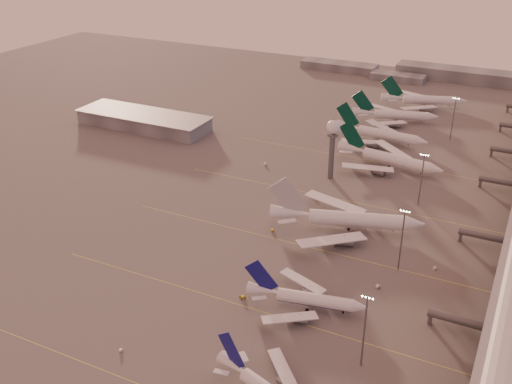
% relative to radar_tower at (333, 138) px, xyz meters
% --- Properties ---
extents(ground, '(700.00, 700.00, 0.00)m').
position_rel_radar_tower_xyz_m(ground, '(-5.00, -120.00, -20.95)').
color(ground, '#595656').
rests_on(ground, ground).
extents(taxiway_markings, '(180.00, 185.25, 0.02)m').
position_rel_radar_tower_xyz_m(taxiway_markings, '(25.00, -64.00, -20.94)').
color(taxiway_markings, '#D9D04C').
rests_on(taxiway_markings, ground).
extents(hangar, '(82.00, 27.00, 8.50)m').
position_rel_radar_tower_xyz_m(hangar, '(-125.00, 20.00, -16.63)').
color(hangar, slate).
rests_on(hangar, ground).
extents(radar_tower, '(6.40, 6.40, 31.10)m').
position_rel_radar_tower_xyz_m(radar_tower, '(0.00, 0.00, 0.00)').
color(radar_tower, '#55575C').
rests_on(radar_tower, ground).
extents(mast_a, '(3.60, 0.56, 25.00)m').
position_rel_radar_tower_xyz_m(mast_a, '(53.00, -120.00, -7.21)').
color(mast_a, '#55575C').
rests_on(mast_a, ground).
extents(mast_b, '(3.60, 0.56, 25.00)m').
position_rel_radar_tower_xyz_m(mast_b, '(50.00, -65.00, -7.21)').
color(mast_b, '#55575C').
rests_on(mast_b, ground).
extents(mast_c, '(3.60, 0.56, 25.00)m').
position_rel_radar_tower_xyz_m(mast_c, '(45.00, -10.00, -7.21)').
color(mast_c, '#55575C').
rests_on(mast_c, ground).
extents(mast_d, '(3.60, 0.56, 25.00)m').
position_rel_radar_tower_xyz_m(mast_d, '(43.00, 80.00, -7.21)').
color(mast_d, '#55575C').
rests_on(mast_d, ground).
extents(distant_horizon, '(165.00, 37.50, 9.00)m').
position_rel_radar_tower_xyz_m(distant_horizon, '(-2.38, 205.14, -17.06)').
color(distant_horizon, slate).
rests_on(distant_horizon, ground).
extents(narrowbody_mid, '(41.06, 32.48, 16.18)m').
position_rel_radar_tower_xyz_m(narrowbody_mid, '(28.44, -101.93, -17.67)').
color(narrowbody_mid, white).
rests_on(narrowbody_mid, ground).
extents(widebody_white, '(61.54, 48.58, 22.34)m').
position_rel_radar_tower_xyz_m(widebody_white, '(23.62, -45.99, -17.08)').
color(widebody_white, white).
rests_on(widebody_white, ground).
extents(greentail_a, '(56.81, 45.54, 20.75)m').
position_rel_radar_tower_xyz_m(greentail_a, '(22.30, 25.01, -17.28)').
color(greentail_a, white).
rests_on(greentail_a, ground).
extents(greentail_b, '(54.41, 43.78, 19.77)m').
position_rel_radar_tower_xyz_m(greentail_b, '(8.57, 58.51, -17.46)').
color(greentail_b, white).
rests_on(greentail_b, ground).
extents(greentail_c, '(51.00, 40.59, 19.06)m').
position_rel_radar_tower_xyz_m(greentail_c, '(7.03, 95.42, -17.58)').
color(greentail_c, white).
rests_on(greentail_c, ground).
extents(greentail_d, '(53.96, 42.87, 20.34)m').
position_rel_radar_tower_xyz_m(greentail_d, '(16.42, 133.06, -17.36)').
color(greentail_d, white).
rests_on(greentail_d, ground).
extents(gsv_truck_a, '(4.73, 4.16, 1.89)m').
position_rel_radar_tower_xyz_m(gsv_truck_a, '(-13.15, -146.12, -19.99)').
color(gsv_truck_a, silver).
rests_on(gsv_truck_a, ground).
extents(gsv_tug_mid, '(4.14, 3.75, 1.02)m').
position_rel_radar_tower_xyz_m(gsv_tug_mid, '(7.02, -106.38, -20.43)').
color(gsv_tug_mid, yellow).
rests_on(gsv_tug_mid, ground).
extents(gsv_truck_b, '(6.11, 4.22, 2.33)m').
position_rel_radar_tower_xyz_m(gsv_truck_b, '(47.00, -80.22, -19.76)').
color(gsv_truck_b, silver).
rests_on(gsv_truck_b, ground).
extents(gsv_truck_c, '(5.63, 2.99, 2.16)m').
position_rel_radar_tower_xyz_m(gsv_truck_c, '(-2.90, -60.13, -19.85)').
color(gsv_truck_c, yellow).
rests_on(gsv_truck_c, ground).
extents(gsv_catering_b, '(5.10, 3.39, 3.85)m').
position_rel_radar_tower_xyz_m(gsv_catering_b, '(62.30, -59.34, -19.03)').
color(gsv_catering_b, silver).
rests_on(gsv_catering_b, ground).
extents(gsv_tug_far, '(3.45, 4.29, 1.07)m').
position_rel_radar_tower_xyz_m(gsv_tug_far, '(0.02, -23.21, -20.40)').
color(gsv_tug_far, silver).
rests_on(gsv_tug_far, ground).
extents(gsv_truck_d, '(2.58, 6.23, 2.47)m').
position_rel_radar_tower_xyz_m(gsv_truck_d, '(-35.45, 0.71, -19.69)').
color(gsv_truck_d, silver).
rests_on(gsv_truck_d, ground).
extents(gsv_tug_hangar, '(3.59, 3.02, 0.88)m').
position_rel_radar_tower_xyz_m(gsv_tug_hangar, '(33.03, 33.37, -20.49)').
color(gsv_tug_hangar, yellow).
rests_on(gsv_tug_hangar, ground).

